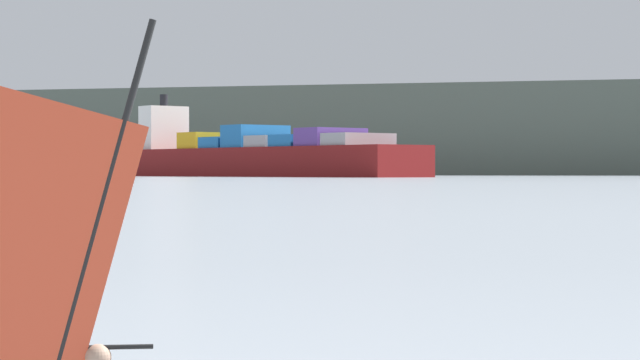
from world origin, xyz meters
TOP-DOWN VIEW (x-y plane):
  - cargo_ship at (-202.61, 581.06)m, footprint 186.82×141.35m
  - distant_headland at (-256.66, 974.20)m, footprint 1053.91×438.38m

SIDE VIEW (x-z plane):
  - cargo_ship at x=-202.61m, z-range -11.07..30.08m
  - distant_headland at x=-256.66m, z-range 0.00..53.84m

